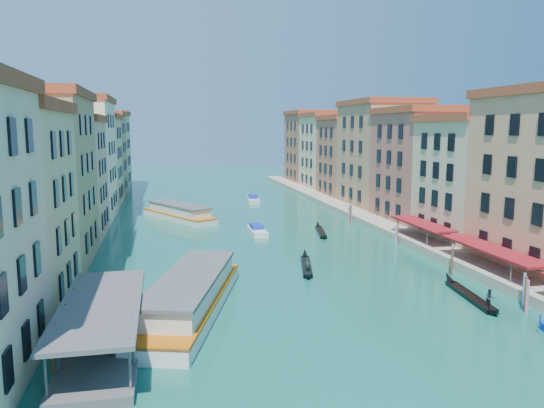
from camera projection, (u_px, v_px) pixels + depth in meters
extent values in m
cube|color=#A0855D|center=(34.00, 182.00, 60.51)|extent=(12.00, 17.00, 19.00)
cube|color=maroon|center=(28.00, 93.00, 59.09)|extent=(12.80, 17.40, 1.00)
cube|color=tan|center=(59.00, 180.00, 75.71)|extent=(12.00, 14.00, 16.50)
cube|color=maroon|center=(56.00, 118.00, 74.47)|extent=(12.80, 14.40, 1.00)
cube|color=#EEE5C2|center=(76.00, 161.00, 90.97)|extent=(12.00, 18.00, 20.00)
cube|color=maroon|center=(73.00, 99.00, 89.48)|extent=(12.80, 18.40, 1.00)
cube|color=tan|center=(89.00, 162.00, 107.62)|extent=(12.00, 16.00, 17.50)
cube|color=maroon|center=(87.00, 116.00, 106.31)|extent=(12.80, 16.40, 1.00)
cube|color=#A17A56|center=(98.00, 156.00, 122.57)|extent=(12.00, 15.00, 18.50)
cube|color=maroon|center=(96.00, 113.00, 121.20)|extent=(12.80, 15.40, 1.00)
cube|color=tan|center=(105.00, 152.00, 138.05)|extent=(12.00, 17.00, 19.00)
cube|color=maroon|center=(103.00, 113.00, 136.63)|extent=(12.80, 17.40, 1.00)
cube|color=#C9B389|center=(477.00, 183.00, 71.48)|extent=(12.00, 14.00, 16.50)
cube|color=maroon|center=(480.00, 118.00, 70.25)|extent=(12.80, 14.40, 1.00)
cube|color=#A95A4B|center=(423.00, 169.00, 85.92)|extent=(12.00, 16.00, 18.00)
cube|color=maroon|center=(426.00, 110.00, 84.57)|extent=(12.80, 16.40, 1.00)
cube|color=#B07B55|center=(381.00, 158.00, 102.25)|extent=(12.00, 18.00, 20.00)
cube|color=maroon|center=(383.00, 102.00, 100.77)|extent=(12.80, 18.40, 1.00)
cube|color=#AA5F45|center=(351.00, 159.00, 118.42)|extent=(12.00, 15.00, 17.50)
cube|color=maroon|center=(352.00, 117.00, 117.11)|extent=(12.80, 15.40, 1.00)
cube|color=#DCBA8C|center=(330.00, 154.00, 133.37)|extent=(12.00, 16.00, 18.50)
cube|color=maroon|center=(331.00, 115.00, 131.99)|extent=(12.80, 16.40, 1.00)
cube|color=#995B40|center=(312.00, 149.00, 149.30)|extent=(12.00, 17.00, 19.50)
cube|color=maroon|center=(312.00, 113.00, 147.85)|extent=(12.80, 17.40, 1.00)
cube|color=gray|center=(352.00, 212.00, 96.17)|extent=(4.00, 140.00, 1.00)
cube|color=maroon|center=(492.00, 249.00, 55.63)|extent=(3.20, 15.30, 0.25)
cylinder|color=#555558|center=(511.00, 277.00, 50.62)|extent=(0.12, 0.12, 3.00)
cylinder|color=#555558|center=(453.00, 253.00, 60.51)|extent=(0.12, 0.12, 3.00)
cube|color=maroon|center=(422.00, 224.00, 70.66)|extent=(3.20, 12.60, 0.25)
cylinder|color=#555558|center=(427.00, 242.00, 66.51)|extent=(0.12, 0.12, 3.00)
cylinder|color=#555558|center=(398.00, 229.00, 74.66)|extent=(0.12, 0.12, 3.00)
cube|color=#555558|center=(103.00, 348.00, 37.17)|extent=(5.00, 16.00, 0.60)
cube|color=#555558|center=(101.00, 305.00, 36.72)|extent=(5.40, 16.40, 0.30)
cylinder|color=brown|center=(527.00, 298.00, 44.95)|extent=(0.24, 0.24, 3.20)
cylinder|color=brown|center=(525.00, 294.00, 46.04)|extent=(0.24, 0.24, 3.20)
cylinder|color=brown|center=(524.00, 291.00, 47.13)|extent=(0.24, 0.24, 3.20)
cylinder|color=brown|center=(452.00, 263.00, 56.58)|extent=(0.24, 0.24, 3.20)
cylinder|color=brown|center=(452.00, 261.00, 57.67)|extent=(0.24, 0.24, 3.20)
cylinder|color=brown|center=(452.00, 258.00, 58.76)|extent=(0.24, 0.24, 3.20)
cylinder|color=brown|center=(396.00, 237.00, 70.15)|extent=(0.24, 0.24, 3.20)
cylinder|color=brown|center=(396.00, 236.00, 71.24)|extent=(0.24, 0.24, 3.20)
cylinder|color=brown|center=(397.00, 234.00, 72.33)|extent=(0.24, 0.24, 3.20)
cylinder|color=brown|center=(349.00, 216.00, 87.60)|extent=(0.24, 0.24, 3.20)
cylinder|color=brown|center=(350.00, 215.00, 88.69)|extent=(0.24, 0.24, 3.20)
cylinder|color=brown|center=(351.00, 214.00, 89.78)|extent=(0.24, 0.24, 3.20)
cylinder|color=brown|center=(53.00, 362.00, 32.65)|extent=(0.24, 0.24, 3.20)
cylinder|color=brown|center=(64.00, 338.00, 36.53)|extent=(0.24, 0.24, 3.20)
cylinder|color=brown|center=(74.00, 318.00, 40.40)|extent=(0.24, 0.24, 3.20)
cube|color=white|center=(191.00, 304.00, 45.47)|extent=(10.91, 22.33, 1.31)
cube|color=silver|center=(191.00, 288.00, 45.27)|extent=(9.14, 17.98, 1.75)
cube|color=#555558|center=(190.00, 276.00, 45.12)|extent=(9.61, 18.60, 0.27)
cube|color=#CF650C|center=(191.00, 297.00, 45.39)|extent=(10.96, 22.34, 0.27)
cube|color=silver|center=(179.00, 216.00, 91.46)|extent=(12.27, 17.96, 1.09)
cube|color=silver|center=(179.00, 210.00, 91.30)|extent=(10.14, 14.54, 1.46)
cube|color=#555558|center=(179.00, 205.00, 91.17)|extent=(10.59, 15.08, 0.23)
cube|color=#CF650C|center=(179.00, 214.00, 91.39)|extent=(12.31, 17.99, 0.23)
cube|color=black|center=(306.00, 266.00, 59.66)|extent=(2.90, 8.43, 0.42)
cone|color=black|center=(305.00, 254.00, 64.24)|extent=(1.24, 2.02, 1.57)
cone|color=black|center=(308.00, 275.00, 55.00)|extent=(1.17, 1.70, 1.38)
imported|color=#202C23|center=(308.00, 266.00, 56.01)|extent=(0.66, 0.51, 1.61)
cube|color=black|center=(470.00, 296.00, 48.96)|extent=(2.13, 8.76, 0.43)
cone|color=black|center=(449.00, 278.00, 53.67)|extent=(1.10, 2.03, 1.62)
cone|color=black|center=(496.00, 311.00, 44.15)|extent=(1.06, 1.70, 1.43)
imported|color=#22252D|center=(490.00, 298.00, 45.19)|extent=(0.88, 0.73, 1.67)
cube|color=black|center=(321.00, 232.00, 79.44)|extent=(2.55, 8.26, 0.41)
cone|color=black|center=(318.00, 224.00, 83.91)|extent=(1.16, 1.96, 1.53)
cone|color=black|center=(324.00, 236.00, 74.89)|extent=(1.10, 1.65, 1.35)
cube|color=white|center=(257.00, 231.00, 79.08)|extent=(2.13, 6.62, 0.75)
cube|color=#162DB6|center=(257.00, 226.00, 79.45)|extent=(1.72, 2.84, 0.66)
cube|color=beige|center=(253.00, 200.00, 112.97)|extent=(3.06, 7.55, 0.84)
cube|color=#162DB6|center=(253.00, 197.00, 113.39)|extent=(2.21, 3.33, 0.74)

